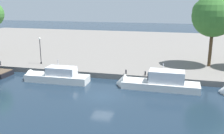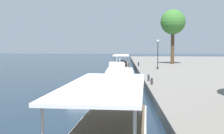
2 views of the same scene
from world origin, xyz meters
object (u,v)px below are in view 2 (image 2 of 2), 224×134
at_px(tour_boat_0, 121,68).
at_px(mooring_bollard_2, 152,81).
at_px(motor_yacht_1, 117,74).
at_px(lamp_post, 158,53).
at_px(mooring_bollard_0, 139,64).
at_px(mooring_bollard_1, 149,77).
at_px(motor_yacht_2, 120,88).
at_px(tree_2, 172,23).

distance_m(tour_boat_0, mooring_bollard_2, 27.94).
height_order(motor_yacht_1, lamp_post, lamp_post).
relative_size(mooring_bollard_0, lamp_post, 0.17).
relative_size(tour_boat_0, mooring_bollard_0, 18.47).
relative_size(mooring_bollard_1, mooring_bollard_2, 1.06).
bearing_deg(motor_yacht_1, mooring_bollard_2, -165.49).
bearing_deg(motor_yacht_2, motor_yacht_1, 2.59).
distance_m(motor_yacht_2, mooring_bollard_0, 26.04).
relative_size(mooring_bollard_1, lamp_post, 0.16).
bearing_deg(mooring_bollard_0, tree_2, 133.92).
relative_size(motor_yacht_2, tree_2, 1.05).
xyz_separation_m(motor_yacht_1, mooring_bollard_0, (-11.50, 3.55, 0.59)).
bearing_deg(motor_yacht_1, tour_boat_0, -3.30).
xyz_separation_m(motor_yacht_1, lamp_post, (-5.41, 6.15, 2.70)).
height_order(tour_boat_0, motor_yacht_2, motor_yacht_2).
bearing_deg(tree_2, mooring_bollard_0, -46.08).
bearing_deg(mooring_bollard_1, tour_boat_0, -173.28).
bearing_deg(motor_yacht_2, tree_2, -16.29).
height_order(mooring_bollard_2, lamp_post, lamp_post).
height_order(lamp_post, tree_2, tree_2).
distance_m(motor_yacht_2, lamp_post, 20.71).
distance_m(motor_yacht_1, mooring_bollard_2, 13.10).
distance_m(motor_yacht_2, mooring_bollard_2, 3.50).
distance_m(motor_yacht_1, tree_2, 22.12).
height_order(mooring_bollard_1, lamp_post, lamp_post).
bearing_deg(mooring_bollard_2, tree_2, 167.70).
relative_size(lamp_post, tree_2, 0.43).
distance_m(mooring_bollard_1, mooring_bollard_2, 2.80).
xyz_separation_m(mooring_bollard_0, lamp_post, (6.09, 2.60, 2.10)).
distance_m(mooring_bollard_1, tree_2, 29.46).
height_order(motor_yacht_2, mooring_bollard_2, motor_yacht_2).
bearing_deg(mooring_bollard_1, mooring_bollard_0, 179.84).
distance_m(motor_yacht_1, motor_yacht_2, 14.37).
xyz_separation_m(motor_yacht_2, mooring_bollard_1, (-4.57, 2.93, 0.46)).
xyz_separation_m(tour_boat_0, mooring_bollard_2, (27.77, 3.00, 0.92)).
xyz_separation_m(motor_yacht_2, mooring_bollard_0, (-25.86, 2.99, 0.48)).
relative_size(motor_yacht_1, mooring_bollard_1, 14.37).
bearing_deg(motor_yacht_1, lamp_post, -49.88).
bearing_deg(tour_boat_0, mooring_bollard_1, -171.96).
distance_m(mooring_bollard_2, tree_2, 32.10).
xyz_separation_m(mooring_bollard_2, tree_2, (-30.50, 6.65, 7.48)).
xyz_separation_m(mooring_bollard_1, lamp_post, (-15.20, 2.66, 2.12)).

